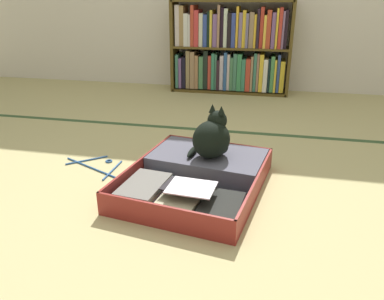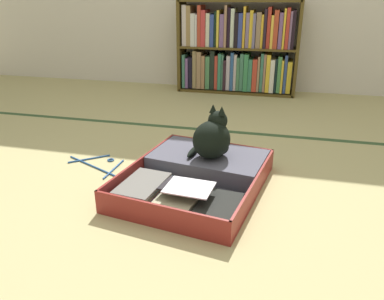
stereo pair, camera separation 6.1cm
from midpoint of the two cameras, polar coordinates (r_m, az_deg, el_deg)
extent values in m
plane|color=tan|center=(1.85, -0.43, -7.41)|extent=(10.00, 10.00, 0.00)
cube|color=#344E2D|center=(2.76, 4.85, 2.92)|extent=(4.80, 0.05, 0.00)
cube|color=#513F19|center=(3.96, -1.10, 15.49)|extent=(0.03, 0.28, 0.88)
cube|color=#513F19|center=(3.83, 16.12, 14.41)|extent=(0.03, 0.28, 0.88)
cube|color=#513F19|center=(3.82, 7.72, 21.50)|extent=(1.14, 0.28, 0.02)
cube|color=#513F19|center=(3.93, 7.07, 8.92)|extent=(1.14, 0.28, 0.02)
cube|color=#513F19|center=(3.85, 7.38, 15.11)|extent=(1.11, 0.28, 0.02)
cube|color=#3E7761|center=(3.99, -0.45, 12.03)|extent=(0.03, 0.23, 0.33)
cube|color=#72508B|center=(3.98, 0.02, 11.76)|extent=(0.03, 0.23, 0.30)
cube|color=black|center=(3.97, 0.57, 11.81)|extent=(0.04, 0.23, 0.31)
cube|color=#8E7750|center=(3.96, 1.18, 12.27)|extent=(0.04, 0.23, 0.37)
cube|color=#987554|center=(3.94, 1.82, 12.16)|extent=(0.04, 0.23, 0.37)
cube|color=#996E4A|center=(3.94, 2.44, 11.88)|extent=(0.04, 0.23, 0.33)
cube|color=#467D4F|center=(3.94, 3.11, 11.81)|extent=(0.04, 0.23, 0.32)
cube|color=black|center=(3.93, 3.81, 12.18)|extent=(0.04, 0.23, 0.38)
cube|color=#BF3B2E|center=(3.93, 4.38, 11.81)|extent=(0.03, 0.23, 0.33)
cube|color=#33785D|center=(3.91, 4.88, 11.93)|extent=(0.03, 0.23, 0.36)
cube|color=#477E64|center=(3.92, 5.29, 11.87)|extent=(0.02, 0.23, 0.35)
cube|color=black|center=(3.90, 5.60, 11.41)|extent=(0.03, 0.23, 0.29)
cube|color=silver|center=(3.91, 6.15, 11.72)|extent=(0.04, 0.23, 0.33)
cube|color=#2C5390|center=(3.89, 6.70, 11.89)|extent=(0.03, 0.23, 0.37)
cube|color=silver|center=(3.90, 7.16, 11.76)|extent=(0.03, 0.23, 0.35)
cube|color=#41734F|center=(3.89, 7.59, 11.49)|extent=(0.03, 0.23, 0.32)
cube|color=#457E64|center=(3.89, 8.12, 11.76)|extent=(0.04, 0.23, 0.36)
cube|color=#378351|center=(3.87, 8.74, 11.66)|extent=(0.04, 0.23, 0.36)
cube|color=#367C5D|center=(3.88, 9.34, 11.29)|extent=(0.04, 0.23, 0.31)
cube|color=#C13C2A|center=(3.87, 10.01, 11.24)|extent=(0.04, 0.23, 0.31)
cube|color=#9E7D5B|center=(3.87, 10.57, 11.39)|extent=(0.02, 0.23, 0.34)
cube|color=#3D7A65|center=(3.88, 11.03, 11.61)|extent=(0.03, 0.23, 0.37)
cube|color=#9D7460|center=(3.87, 11.44, 11.52)|extent=(0.02, 0.23, 0.36)
cube|color=yellow|center=(3.86, 11.93, 11.43)|extent=(0.04, 0.23, 0.36)
cube|color=silver|center=(3.86, 12.52, 11.03)|extent=(0.04, 0.23, 0.31)
cube|color=#16292B|center=(3.88, 13.03, 11.09)|extent=(0.02, 0.23, 0.32)
cube|color=#488951|center=(3.87, 13.52, 11.21)|extent=(0.04, 0.23, 0.34)
cube|color=gold|center=(3.86, 13.93, 10.90)|extent=(0.02, 0.23, 0.31)
cube|color=#354C90|center=(3.87, 14.38, 11.25)|extent=(0.03, 0.23, 0.36)
cube|color=gold|center=(3.88, 14.90, 10.76)|extent=(0.04, 0.23, 0.30)
cube|color=silver|center=(3.94, -0.32, 18.37)|extent=(0.04, 0.23, 0.38)
cube|color=#99784A|center=(3.92, 0.30, 18.30)|extent=(0.04, 0.23, 0.37)
cube|color=silver|center=(3.90, 0.95, 17.77)|extent=(0.04, 0.23, 0.31)
cube|color=silver|center=(3.90, 1.45, 17.69)|extent=(0.02, 0.23, 0.30)
cube|color=#B23D29|center=(3.89, 1.88, 18.29)|extent=(0.03, 0.23, 0.38)
cube|color=#C33537|center=(3.88, 2.47, 17.95)|extent=(0.04, 0.23, 0.34)
cube|color=beige|center=(3.89, 3.17, 17.74)|extent=(0.04, 0.23, 0.31)
cube|color=#304494|center=(3.87, 3.79, 17.62)|extent=(0.04, 0.23, 0.30)
cube|color=black|center=(3.88, 4.29, 17.83)|extent=(0.02, 0.23, 0.33)
cube|color=gold|center=(3.86, 4.66, 17.88)|extent=(0.02, 0.23, 0.34)
cube|color=slate|center=(3.86, 5.24, 17.60)|extent=(0.04, 0.23, 0.30)
cube|color=#9A7157|center=(3.84, 5.80, 18.16)|extent=(0.02, 0.23, 0.38)
cube|color=black|center=(3.85, 6.29, 17.99)|extent=(0.03, 0.23, 0.36)
cube|color=silver|center=(3.85, 6.82, 17.90)|extent=(0.03, 0.23, 0.35)
cube|color=black|center=(3.83, 7.37, 17.58)|extent=(0.03, 0.23, 0.31)
cube|color=#324191|center=(3.83, 7.98, 17.53)|extent=(0.04, 0.23, 0.31)
cube|color=gold|center=(3.83, 8.53, 17.94)|extent=(0.02, 0.23, 0.37)
cube|color=slate|center=(3.83, 9.01, 17.51)|extent=(0.03, 0.23, 0.32)
cube|color=gold|center=(3.83, 9.54, 17.63)|extent=(0.03, 0.23, 0.34)
cube|color=slate|center=(3.81, 9.97, 17.39)|extent=(0.03, 0.23, 0.31)
cube|color=#957759|center=(3.83, 10.59, 17.44)|extent=(0.04, 0.23, 0.32)
cube|color=gold|center=(3.82, 11.13, 17.25)|extent=(0.02, 0.23, 0.30)
cube|color=#271A28|center=(3.81, 11.57, 17.59)|extent=(0.02, 0.23, 0.35)
cube|color=#B93527|center=(3.82, 12.09, 17.67)|extent=(0.03, 0.23, 0.37)
cube|color=gold|center=(3.81, 12.53, 17.09)|extent=(0.02, 0.23, 0.30)
cube|color=#B63F26|center=(3.81, 13.09, 17.39)|extent=(0.04, 0.23, 0.34)
cube|color=slate|center=(3.82, 13.76, 17.18)|extent=(0.03, 0.23, 0.32)
cube|color=yellow|center=(3.80, 14.27, 17.39)|extent=(0.02, 0.23, 0.36)
cube|color=#BB362B|center=(3.81, 14.74, 17.40)|extent=(0.03, 0.23, 0.36)
cube|color=slate|center=(3.80, 15.15, 17.14)|extent=(0.02, 0.23, 0.33)
cube|color=black|center=(3.82, 15.55, 17.19)|extent=(0.03, 0.23, 0.34)
cube|color=maroon|center=(1.79, -1.08, -8.41)|extent=(0.69, 0.49, 0.01)
cube|color=maroon|center=(1.61, -3.92, -10.05)|extent=(0.63, 0.11, 0.12)
cube|color=maroon|center=(1.89, -9.79, -5.05)|extent=(0.07, 0.39, 0.12)
cube|color=maroon|center=(1.67, 8.84, -8.93)|extent=(0.07, 0.39, 0.12)
cube|color=#4F4E5C|center=(1.78, -1.08, -8.13)|extent=(0.66, 0.46, 0.01)
cube|color=maroon|center=(2.11, 3.31, -3.29)|extent=(0.69, 0.49, 0.01)
cube|color=maroon|center=(2.26, 5.00, -0.14)|extent=(0.63, 0.11, 0.12)
cube|color=maroon|center=(2.20, -4.32, -0.70)|extent=(0.07, 0.39, 0.12)
cube|color=maroon|center=(2.02, 11.72, -3.41)|extent=(0.07, 0.39, 0.12)
cube|color=#4F4E5C|center=(2.11, 3.32, -3.05)|extent=(0.66, 0.46, 0.01)
cylinder|color=black|center=(1.94, 1.31, -5.33)|extent=(0.61, 0.11, 0.02)
cube|color=#926894|center=(1.85, -6.72, -6.55)|extent=(0.23, 0.31, 0.02)
cube|color=tan|center=(1.84, -6.81, -5.87)|extent=(0.23, 0.36, 0.02)
cube|color=#2E5166|center=(1.83, -6.72, -5.49)|extent=(0.24, 0.34, 0.01)
cube|color=slate|center=(1.83, -6.56, -5.09)|extent=(0.22, 0.31, 0.02)
cube|color=slate|center=(1.78, -1.14, -7.64)|extent=(0.23, 0.37, 0.02)
cube|color=tan|center=(1.77, -1.14, -7.22)|extent=(0.22, 0.32, 0.02)
cube|color=navy|center=(1.71, 4.75, -9.03)|extent=(0.22, 0.34, 0.02)
cube|color=black|center=(1.71, 4.91, -8.42)|extent=(0.21, 0.30, 0.01)
cube|color=white|center=(1.73, 0.59, -5.67)|extent=(0.23, 0.19, 0.01)
cube|color=black|center=(1.75, -0.13, -5.57)|extent=(0.24, 0.18, 0.01)
cube|color=#535161|center=(2.09, 3.34, -1.86)|extent=(0.65, 0.45, 0.10)
torus|color=white|center=(2.08, 4.62, -0.60)|extent=(0.10, 0.10, 0.01)
cylinder|color=black|center=(2.30, 0.77, 0.41)|extent=(0.02, 0.02, 0.10)
cylinder|color=black|center=(2.20, 9.23, -0.93)|extent=(0.02, 0.02, 0.10)
cube|color=white|center=(1.68, -9.57, -7.45)|extent=(0.04, 0.01, 0.02)
cube|color=white|center=(1.56, 2.56, -11.95)|extent=(0.03, 0.01, 0.02)
cube|color=#338938|center=(1.55, 0.98, -10.06)|extent=(0.03, 0.01, 0.03)
ellipsoid|color=black|center=(1.98, 3.86, 1.55)|extent=(0.27, 0.28, 0.20)
ellipsoid|color=black|center=(2.04, 4.85, 0.80)|extent=(0.15, 0.13, 0.11)
sphere|color=black|center=(1.99, 4.79, 4.45)|extent=(0.10, 0.10, 0.10)
cone|color=black|center=(1.95, 5.42, 5.96)|extent=(0.04, 0.04, 0.05)
cone|color=black|center=(1.98, 4.10, 6.29)|extent=(0.04, 0.04, 0.05)
sphere|color=#E2C448|center=(2.01, 5.96, 4.78)|extent=(0.02, 0.02, 0.02)
sphere|color=#E2C448|center=(2.03, 5.11, 5.00)|extent=(0.02, 0.02, 0.02)
ellipsoid|color=black|center=(2.04, 0.97, -0.23)|extent=(0.05, 0.16, 0.03)
cylinder|color=#275293|center=(2.23, -13.86, -2.47)|extent=(0.42, 0.21, 0.01)
cylinder|color=#275293|center=(2.35, -14.56, -1.30)|extent=(0.20, 0.17, 0.01)
cylinder|color=#275293|center=(2.18, -10.96, -2.86)|extent=(0.02, 0.25, 0.01)
torus|color=#275293|center=(2.30, -11.44, -1.49)|extent=(0.05, 0.05, 0.01)
camera|label=1|loc=(0.03, -89.11, 0.37)|focal=35.28mm
camera|label=2|loc=(0.03, 90.89, -0.37)|focal=35.28mm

